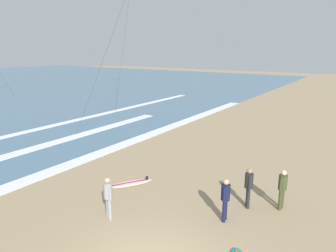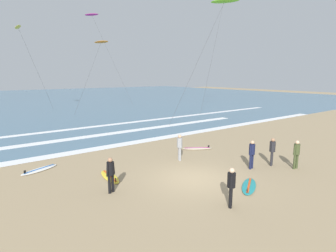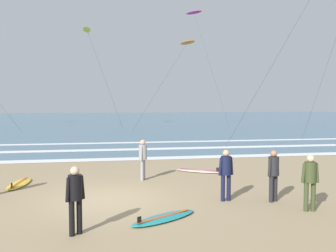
{
  "view_description": "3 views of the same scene",
  "coord_description": "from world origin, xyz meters",
  "px_view_note": "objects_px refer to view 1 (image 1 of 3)",
  "views": [
    {
      "loc": [
        -5.69,
        -4.55,
        5.98
      ],
      "look_at": [
        3.19,
        1.4,
        3.28
      ],
      "focal_mm": 32.57,
      "sensor_mm": 36.0,
      "label": 1
    },
    {
      "loc": [
        -8.73,
        -9.5,
        5.08
      ],
      "look_at": [
        1.57,
        4.21,
        1.88
      ],
      "focal_mm": 29.11,
      "sensor_mm": 36.0,
      "label": 2
    },
    {
      "loc": [
        -0.16,
        -11.74,
        3.07
      ],
      "look_at": [
        2.15,
        1.52,
        2.2
      ],
      "focal_mm": 39.95,
      "sensor_mm": 36.0,
      "label": 3
    }
  ],
  "objects_px": {
    "surfer_right_near": "(225,196)",
    "surfer_foreground_main": "(108,194)",
    "surfer_left_near": "(249,184)",
    "surfer_mid_group": "(282,186)",
    "surfboard_right_spare": "(130,183)"
  },
  "relations": [
    {
      "from": "surfer_left_near",
      "to": "surfer_right_near",
      "type": "bearing_deg",
      "value": 166.04
    },
    {
      "from": "surfer_right_near",
      "to": "surfer_foreground_main",
      "type": "height_order",
      "value": "same"
    },
    {
      "from": "surfer_left_near",
      "to": "surfboard_right_spare",
      "type": "relative_size",
      "value": 0.76
    },
    {
      "from": "surfer_right_near",
      "to": "surfboard_right_spare",
      "type": "height_order",
      "value": "surfer_right_near"
    },
    {
      "from": "surfer_right_near",
      "to": "surfer_mid_group",
      "type": "xyz_separation_m",
      "value": [
        1.96,
        -1.47,
        0.0
      ]
    },
    {
      "from": "surfer_foreground_main",
      "to": "surfer_mid_group",
      "type": "distance_m",
      "value": 6.51
    },
    {
      "from": "surfer_left_near",
      "to": "surfer_foreground_main",
      "type": "relative_size",
      "value": 1.0
    },
    {
      "from": "surfer_mid_group",
      "to": "surfboard_right_spare",
      "type": "xyz_separation_m",
      "value": [
        -1.55,
        6.27,
        -0.91
      ]
    },
    {
      "from": "surfer_mid_group",
      "to": "surfboard_right_spare",
      "type": "bearing_deg",
      "value": 103.85
    },
    {
      "from": "surfer_left_near",
      "to": "surfer_foreground_main",
      "type": "xyz_separation_m",
      "value": [
        -3.62,
        3.89,
        0.0
      ]
    },
    {
      "from": "surfer_mid_group",
      "to": "surfboard_right_spare",
      "type": "relative_size",
      "value": 0.76
    },
    {
      "from": "surfer_left_near",
      "to": "surfer_foreground_main",
      "type": "distance_m",
      "value": 5.31
    },
    {
      "from": "surfer_foreground_main",
      "to": "surfer_right_near",
      "type": "bearing_deg",
      "value": -58.0
    },
    {
      "from": "surfboard_right_spare",
      "to": "surfer_mid_group",
      "type": "bearing_deg",
      "value": -76.15
    },
    {
      "from": "surfer_foreground_main",
      "to": "surfboard_right_spare",
      "type": "distance_m",
      "value": 3.06
    }
  ]
}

